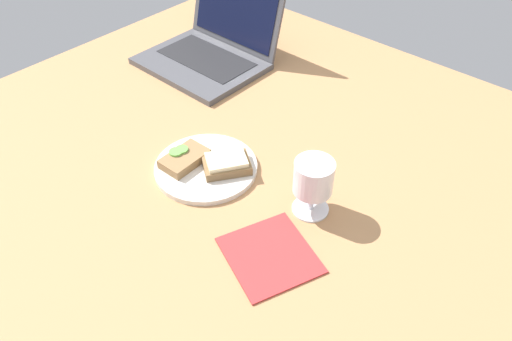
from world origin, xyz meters
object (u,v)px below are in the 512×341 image
at_px(sandwich_with_cheese, 227,164).
at_px(laptop, 212,47).
at_px(wine_glass, 313,180).
at_px(plate, 206,167).
at_px(napkin, 270,255).
at_px(sandwich_with_cucumber, 184,158).

distance_m(sandwich_with_cheese, laptop, 0.48).
bearing_deg(wine_glass, plate, -167.07).
bearing_deg(plate, wine_glass, 12.93).
relative_size(wine_glass, laptop, 0.37).
bearing_deg(sandwich_with_cheese, plate, -150.22).
bearing_deg(napkin, plate, 161.23).
bearing_deg(wine_glass, sandwich_with_cheese, -170.90).
bearing_deg(sandwich_with_cheese, wine_glass, 9.10).
bearing_deg(sandwich_with_cucumber, wine_glass, 15.53).
distance_m(plate, napkin, 0.27).
distance_m(plate, wine_glass, 0.25).
distance_m(plate, sandwich_with_cheese, 0.05).
bearing_deg(plate, sandwich_with_cucumber, -150.86).
height_order(wine_glass, napkin, wine_glass).
relative_size(sandwich_with_cucumber, laptop, 0.32).
xyz_separation_m(wine_glass, napkin, (0.02, -0.14, -0.08)).
distance_m(sandwich_with_cheese, napkin, 0.24).
bearing_deg(laptop, wine_glass, -26.77).
bearing_deg(laptop, napkin, -36.29).
height_order(sandwich_with_cucumber, laptop, laptop).
bearing_deg(sandwich_with_cucumber, plate, 29.14).
distance_m(sandwich_with_cheese, sandwich_with_cucumber, 0.09).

